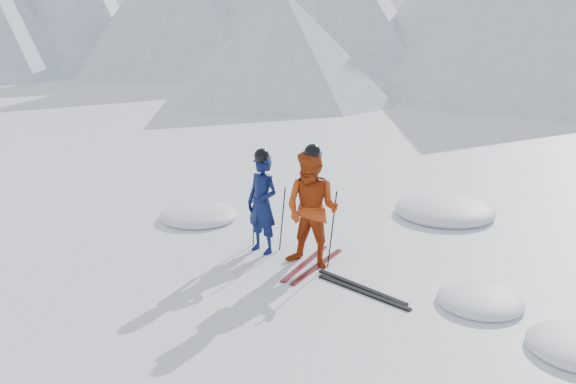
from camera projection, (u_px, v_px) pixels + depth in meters
The scene contains 12 objects.
ground at pixel (382, 289), 9.22m from camera, with size 160.00×160.00×0.00m, color white.
skier_blue at pixel (262, 204), 10.51m from camera, with size 0.64×0.42×1.74m, color #0B1543.
skier_red at pixel (312, 210), 9.86m from camera, with size 0.95×0.74×1.95m, color #AD370D.
pole_blue_left at pixel (254, 215), 10.87m from camera, with size 0.02×0.02×1.16m, color black.
pole_blue_right at pixel (282, 219), 10.66m from camera, with size 0.02×0.02×1.16m, color black.
pole_red_left at pixel (304, 221), 10.30m from camera, with size 0.02×0.02×1.30m, color black.
pole_red_right at pixel (332, 229), 9.90m from camera, with size 0.02×0.02×1.30m, color black.
ski_worn_left at pixel (305, 263), 10.18m from camera, with size 0.09×1.70×0.03m, color black.
ski_worn_right at pixel (317, 266), 10.05m from camera, with size 0.09×1.70×0.03m, color black.
ski_loose_a at pixel (361, 287), 9.27m from camera, with size 0.09×1.70×0.03m, color black.
ski_loose_b at pixel (363, 292), 9.09m from camera, with size 0.09×1.70×0.03m, color black.
snow_lumps at pixel (394, 234), 11.61m from camera, with size 8.83×6.07×0.46m.
Camera 1 is at (3.49, -7.86, 3.91)m, focal length 38.00 mm.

